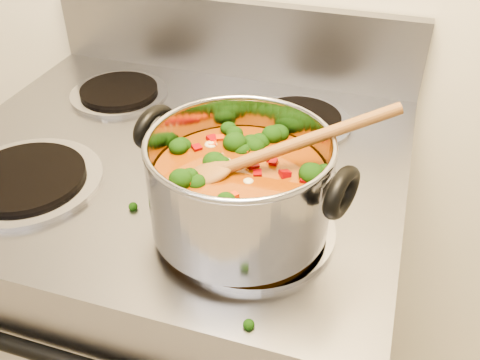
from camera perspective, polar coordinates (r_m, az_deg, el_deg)
name	(u,v)px	position (r m, az deg, el deg)	size (l,w,h in m)	color
electric_range	(189,320)	(1.24, -5.44, -14.61)	(0.78, 0.71, 1.08)	gray
stockpot	(240,186)	(0.71, 0.04, -0.67)	(0.31, 0.25, 0.15)	#9B9AA2
wooden_spoon	(255,158)	(0.69, 1.59, 2.34)	(0.27, 0.15, 0.11)	brown
cooktop_crumbs	(318,233)	(0.76, 8.36, -5.66)	(0.40, 0.11, 0.01)	black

